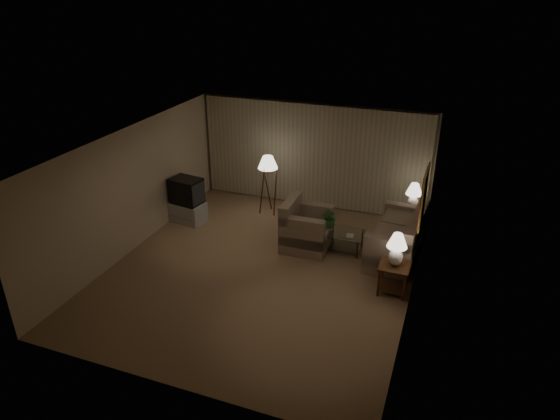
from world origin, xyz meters
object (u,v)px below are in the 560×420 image
object	(u,v)px
crt_tv	(186,191)
floor_lamp	(268,184)
table_lamp_far	(414,194)
table_lamp_near	(397,247)
ottoman	(293,226)
sofa	(397,239)
vase	(330,228)
side_table_near	(394,273)
tv_cabinet	(188,212)
side_table_far	(411,217)
coffee_table	(336,237)
armchair	(307,229)

from	to	relation	value
crt_tv	floor_lamp	bearing A→B (deg)	42.97
table_lamp_far	table_lamp_near	bearing A→B (deg)	-90.00
ottoman	table_lamp_far	bearing A→B (deg)	22.83
sofa	table_lamp_far	xyz separation A→B (m)	(0.15, 1.25, 0.56)
table_lamp_far	vase	bearing A→B (deg)	-139.74
sofa	ottoman	distance (m)	2.41
side_table_near	table_lamp_far	distance (m)	2.66
table_lamp_near	floor_lamp	world-z (taller)	floor_lamp
vase	sofa	bearing A→B (deg)	3.96
side_table_near	floor_lamp	bearing A→B (deg)	145.27
floor_lamp	vase	bearing A→B (deg)	-31.72
table_lamp_far	tv_cabinet	xyz separation A→B (m)	(-5.20, -1.29, -0.73)
side_table_far	tv_cabinet	distance (m)	5.36
sofa	coffee_table	bearing A→B (deg)	-81.23
side_table_far	table_lamp_far	bearing A→B (deg)	135.00
sofa	side_table_far	bearing A→B (deg)	177.50
crt_tv	ottoman	xyz separation A→B (m)	(2.66, 0.22, -0.60)
sofa	ottoman	bearing A→B (deg)	-89.96
side_table_far	coffee_table	xyz separation A→B (m)	(-1.44, -1.35, -0.12)
sofa	armchair	world-z (taller)	armchair
sofa	table_lamp_far	world-z (taller)	table_lamp_far
side_table_near	vase	world-z (taller)	side_table_near
armchair	coffee_table	bearing A→B (deg)	-76.84
side_table_near	sofa	bearing A→B (deg)	96.34
tv_cabinet	crt_tv	bearing A→B (deg)	0.00
coffee_table	vase	distance (m)	0.26
side_table_far	crt_tv	distance (m)	5.37
floor_lamp	armchair	bearing A→B (deg)	-42.87
sofa	tv_cabinet	distance (m)	5.05
floor_lamp	coffee_table	bearing A→B (deg)	-29.84
side_table_near	tv_cabinet	xyz separation A→B (m)	(-5.20, 1.31, -0.17)
crt_tv	table_lamp_far	bearing A→B (deg)	22.75
crt_tv	vase	size ratio (longest dim) A/B	5.27
tv_cabinet	ottoman	size ratio (longest dim) A/B	1.40
side_table_far	floor_lamp	bearing A→B (deg)	-177.49
armchair	crt_tv	bearing A→B (deg)	84.90
sofa	ottoman	size ratio (longest dim) A/B	3.21
coffee_table	ottoman	world-z (taller)	ottoman
ottoman	vase	bearing A→B (deg)	-16.49
sofa	coffee_table	distance (m)	1.31
sofa	floor_lamp	bearing A→B (deg)	-103.62
coffee_table	floor_lamp	distance (m)	2.46
tv_cabinet	table_lamp_far	bearing A→B (deg)	22.75
sofa	tv_cabinet	world-z (taller)	sofa
armchair	crt_tv	world-z (taller)	crt_tv
side_table_far	coffee_table	distance (m)	1.98
table_lamp_near	tv_cabinet	world-z (taller)	table_lamp_near
table_lamp_far	ottoman	world-z (taller)	table_lamp_far
tv_cabinet	vase	xyz separation A→B (m)	(3.61, -0.06, 0.24)
armchair	tv_cabinet	distance (m)	3.14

